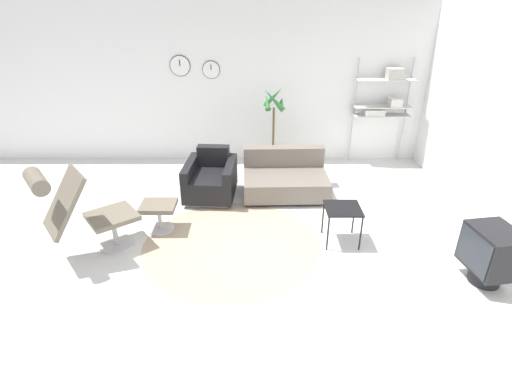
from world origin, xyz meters
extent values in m
plane|color=silver|center=(0.00, 0.00, 0.00)|extent=(12.00, 12.00, 0.00)
cube|color=white|center=(0.00, 2.92, 1.40)|extent=(12.00, 0.06, 2.80)
cylinder|color=black|center=(-1.16, 2.88, 1.74)|extent=(0.36, 0.01, 0.36)
cylinder|color=white|center=(-1.16, 2.88, 1.74)|extent=(0.34, 0.02, 0.34)
cube|color=black|center=(-1.16, 2.86, 1.79)|extent=(0.01, 0.01, 0.10)
cylinder|color=black|center=(-0.63, 2.88, 1.67)|extent=(0.31, 0.01, 0.31)
cylinder|color=white|center=(-0.63, 2.88, 1.67)|extent=(0.29, 0.02, 0.29)
cube|color=black|center=(-0.63, 2.86, 1.71)|extent=(0.01, 0.01, 0.09)
cylinder|color=tan|center=(-0.16, -0.08, 0.00)|extent=(2.22, 2.22, 0.01)
cylinder|color=#BCBCC1|center=(-1.61, -0.07, 0.01)|extent=(0.62, 0.62, 0.02)
cylinder|color=#BCBCC1|center=(-1.61, -0.07, 0.20)|extent=(0.06, 0.06, 0.35)
cube|color=#6B6051|center=(-1.61, -0.07, 0.41)|extent=(0.75, 0.75, 0.06)
cube|color=#6B6051|center=(-1.99, -0.37, 0.76)|extent=(0.69, 0.70, 0.67)
cylinder|color=#6B6051|center=(-2.16, -0.50, 1.08)|extent=(0.43, 0.48, 0.18)
cylinder|color=#BCBCC1|center=(-1.13, 0.30, 0.01)|extent=(0.36, 0.36, 0.02)
cylinder|color=#BCBCC1|center=(-1.13, 0.30, 0.17)|extent=(0.05, 0.05, 0.31)
cube|color=#6B6051|center=(-1.13, 0.30, 0.36)|extent=(0.46, 0.39, 0.06)
cube|color=silver|center=(-0.54, 1.28, 0.03)|extent=(0.65, 0.76, 0.06)
cube|color=black|center=(-0.54, 1.28, 0.23)|extent=(0.55, 0.91, 0.33)
cube|color=black|center=(-0.52, 1.63, 0.55)|extent=(0.51, 0.21, 0.32)
cube|color=black|center=(-0.23, 1.26, 0.31)|extent=(0.18, 0.89, 0.51)
cube|color=black|center=(-0.85, 1.30, 0.31)|extent=(0.18, 0.89, 0.51)
cube|color=black|center=(0.62, 1.36, 0.03)|extent=(1.19, 0.83, 0.05)
cube|color=#70665B|center=(0.62, 1.36, 0.20)|extent=(1.32, 0.98, 0.30)
cube|color=#70665B|center=(0.61, 1.73, 0.50)|extent=(1.30, 0.24, 0.31)
cube|color=black|center=(1.23, 0.01, 0.48)|extent=(0.44, 0.44, 0.02)
cylinder|color=black|center=(1.03, -0.19, 0.23)|extent=(0.02, 0.02, 0.47)
cylinder|color=black|center=(1.44, -0.19, 0.23)|extent=(0.02, 0.02, 0.47)
cylinder|color=black|center=(1.03, 0.21, 0.23)|extent=(0.02, 0.02, 0.47)
cylinder|color=black|center=(1.44, 0.21, 0.23)|extent=(0.02, 0.02, 0.47)
cylinder|color=black|center=(2.67, -0.80, 0.09)|extent=(0.33, 0.33, 0.18)
cube|color=black|center=(2.67, -0.80, 0.42)|extent=(0.51, 0.60, 0.48)
cube|color=#282D33|center=(2.45, -0.84, 0.42)|extent=(0.09, 0.48, 0.42)
cylinder|color=silver|center=(0.46, 2.38, 0.13)|extent=(0.35, 0.35, 0.25)
cylinder|color=#382819|center=(0.46, 2.38, 0.24)|extent=(0.32, 0.32, 0.02)
cylinder|color=brown|center=(0.46, 2.38, 0.69)|extent=(0.04, 0.04, 0.88)
cone|color=#2D6B33|center=(0.59, 2.38, 1.23)|extent=(0.11, 0.31, 0.28)
cone|color=#2D6B33|center=(0.45, 2.52, 1.28)|extent=(0.36, 0.12, 0.36)
cone|color=#2D6B33|center=(0.35, 2.36, 1.23)|extent=(0.14, 0.31, 0.27)
cone|color=#2D6B33|center=(0.45, 2.22, 1.30)|extent=(0.38, 0.12, 0.40)
cylinder|color=#BCBCC1|center=(1.93, 2.81, 0.95)|extent=(0.03, 0.03, 1.89)
cylinder|color=#BCBCC1|center=(2.87, 2.81, 0.95)|extent=(0.03, 0.03, 1.89)
cube|color=silver|center=(2.40, 2.69, 0.91)|extent=(1.00, 0.28, 0.02)
cube|color=silver|center=(2.40, 2.69, 1.07)|extent=(1.00, 0.28, 0.02)
cube|color=silver|center=(2.40, 2.69, 1.53)|extent=(1.00, 0.28, 0.02)
cube|color=beige|center=(2.26, 2.68, 0.98)|extent=(0.36, 0.24, 0.11)
cube|color=silver|center=(2.61, 2.68, 1.15)|extent=(0.20, 0.24, 0.14)
cube|color=#B7B2A8|center=(2.53, 2.68, 1.64)|extent=(0.27, 0.24, 0.18)
camera|label=1|loc=(0.16, -4.32, 2.84)|focal=28.00mm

